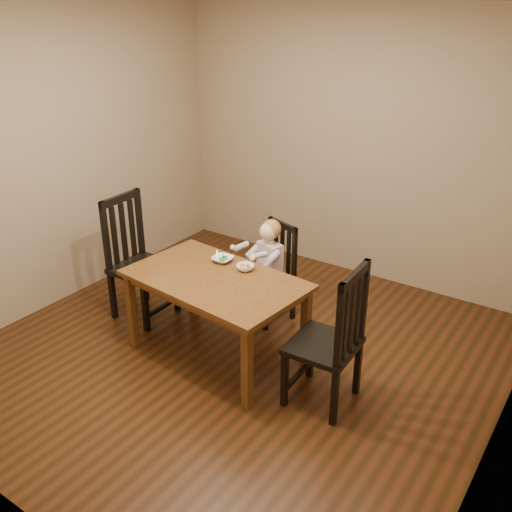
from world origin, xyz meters
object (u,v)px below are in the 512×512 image
Objects in this scene: bowl_peas at (222,259)px; bowl_veg at (245,267)px; dining_table at (215,287)px; chair_left at (137,260)px; toddler at (268,261)px; chair_right at (331,340)px; chair_child at (272,273)px.

bowl_veg is (0.25, -0.02, 0.00)m from bowl_peas.
dining_table is 0.29m from bowl_veg.
bowl_peas is at bearing 97.75° from chair_left.
chair_left is (-1.00, 0.13, -0.08)m from dining_table.
chair_left reaches higher than toddler.
dining_table is 1.30× the size of chair_left.
chair_left is 1.03× the size of chair_right.
bowl_veg is at bearing -5.06° from bowl_peas.
toddler is (0.02, 0.73, -0.05)m from dining_table.
chair_child is at bearing 48.63° from chair_right.
dining_table is at bearing -63.69° from bowl_peas.
chair_right is at bearing 159.74° from chair_child.
chair_right reaches higher than bowl_veg.
dining_table is at bearing 106.43° from toddler.
chair_child is 0.61m from bowl_veg.
chair_left is 6.70× the size of bowl_peas.
chair_left is 2.19× the size of toddler.
bowl_veg is at bearing 94.55° from chair_left.
chair_child is 0.82× the size of chair_right.
bowl_peas is (-0.13, 0.27, 0.10)m from dining_table.
chair_right is (1.02, -0.81, 0.10)m from chair_child.
chair_left is at bearing 82.63° from chair_right.
chair_left is 2.07m from chair_right.
chair_left reaches higher than chair_child.
bowl_peas is at bearing 89.45° from chair_child.
toddler is 3.06× the size of bowl_peas.
bowl_peas is at bearing 174.94° from bowl_veg.
dining_table is 1.34× the size of chair_right.
dining_table is 1.64× the size of chair_child.
chair_left is 1.19m from toddler.
toddler is (1.03, 0.60, 0.02)m from chair_left.
toddler is at bearing 88.14° from dining_table.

